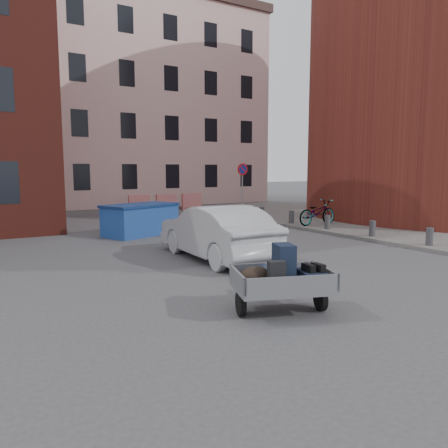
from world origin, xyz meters
TOP-DOWN VIEW (x-y plane):
  - ground at (0.00, 0.00)m, footprint 120.00×120.00m
  - sidewalk at (10.00, 4.00)m, footprint 9.00×24.00m
  - building_pink at (6.00, 22.00)m, footprint 16.00×8.00m
  - no_parking_sign at (6.00, 9.48)m, footprint 0.60×0.09m
  - bollards at (6.00, 3.40)m, footprint 0.22×9.02m
  - barriers at (4.20, 15.00)m, footprint 4.70×0.18m
  - trailer at (-1.79, -3.40)m, footprint 1.88×1.98m
  - dumpster at (-0.61, 6.50)m, footprint 3.14×2.37m
  - silver_car at (-0.40, 1.18)m, footprint 1.74×4.59m
  - bicycle at (6.54, 4.57)m, footprint 2.06×0.80m

SIDE VIEW (x-z plane):
  - ground at x=0.00m, z-range 0.00..0.00m
  - sidewalk at x=10.00m, z-range 0.00..0.12m
  - bollards at x=6.00m, z-range 0.12..0.67m
  - barriers at x=4.20m, z-range 0.00..1.00m
  - dumpster at x=-0.61m, z-range 0.00..1.18m
  - trailer at x=-1.79m, z-range 0.01..1.21m
  - bicycle at x=6.54m, z-range 0.12..1.18m
  - silver_car at x=-0.40m, z-range 0.00..1.49m
  - no_parking_sign at x=6.00m, z-range 0.69..3.34m
  - building_pink at x=6.00m, z-range 0.00..14.00m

